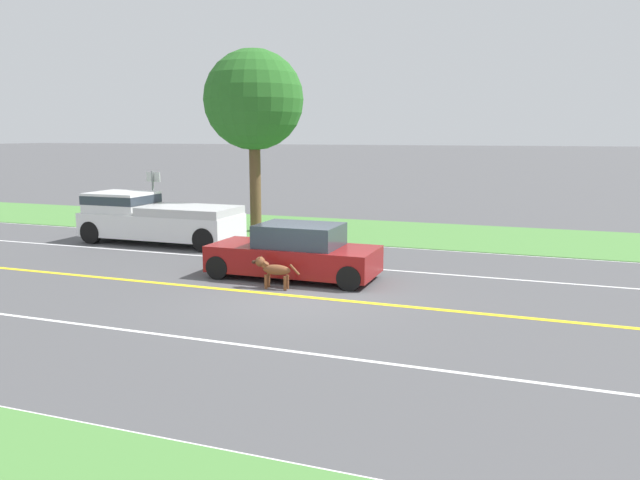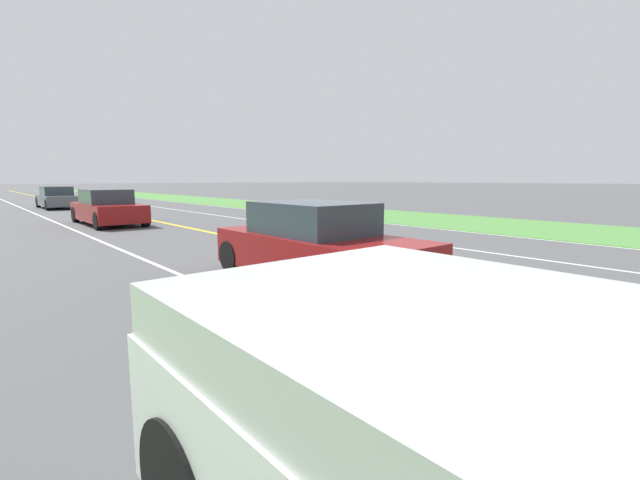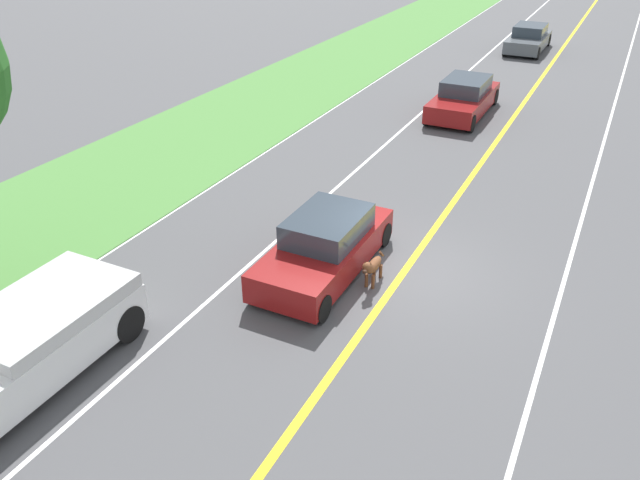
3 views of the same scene
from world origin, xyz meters
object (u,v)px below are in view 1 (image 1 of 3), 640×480
Objects in this scene: ego_car at (295,253)px; pickup_truck at (155,218)px; street_sign at (153,191)px; dog at (272,269)px; roadside_tree_right_near at (254,101)px.

ego_car is 0.79× the size of pickup_truck.
street_sign is (6.72, 9.03, 0.78)m from ego_car.
pickup_truck reaches higher than dog.
street_sign reaches higher than pickup_truck.
ego_car is 1.94× the size of street_sign.
roadside_tree_right_near is (6.75, 4.42, 4.31)m from ego_car.
dog is at bearing -124.95° from pickup_truck.
street_sign is at bearing 90.40° from roadside_tree_right_near.
ego_car is 11.28m from street_sign.
pickup_truck is (4.57, 6.55, 0.40)m from dog.
street_sign is (-0.03, 4.61, -3.53)m from roadside_tree_right_near.
pickup_truck is at bearing 63.36° from ego_car.
pickup_truck is 5.77m from roadside_tree_right_near.
ego_car is 1.26m from dog.
street_sign is (7.97, 8.94, 0.95)m from dog.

